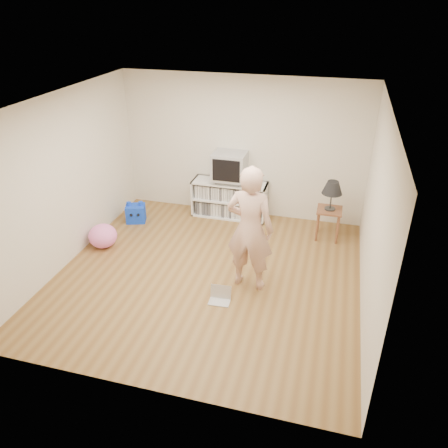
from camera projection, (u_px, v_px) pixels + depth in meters
ground at (208, 275)px, 6.67m from camera, size 4.50×4.50×0.00m
walls at (206, 198)px, 6.05m from camera, size 4.52×4.52×2.60m
ceiling at (204, 103)px, 5.44m from camera, size 4.50×4.50×0.01m
media_unit at (230, 199)px, 8.28m from camera, size 1.40×0.45×0.70m
dvd_deck at (230, 180)px, 8.08m from camera, size 0.45×0.35×0.07m
crt_tv at (230, 166)px, 7.94m from camera, size 0.60×0.53×0.50m
side_table at (329, 216)px, 7.49m from camera, size 0.42×0.42×0.55m
table_lamp at (332, 188)px, 7.24m from camera, size 0.34×0.34×0.52m
person at (250, 229)px, 6.03m from camera, size 0.72×0.51×1.85m
laptop at (220, 297)px, 6.10m from camera, size 0.30×0.25×0.20m
playing_cards at (223, 290)px, 6.32m from camera, size 0.07×0.09×0.02m
plush_blue at (136, 213)px, 8.14m from camera, size 0.41×0.37×0.40m
plush_pink at (103, 236)px, 7.33m from camera, size 0.48×0.48×0.40m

